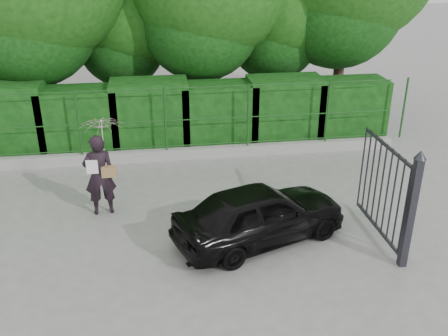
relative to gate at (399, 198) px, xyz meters
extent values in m
plane|color=gray|center=(-4.60, 0.72, -1.19)|extent=(80.00, 80.00, 0.00)
cube|color=#9E9E99|center=(-4.60, 5.22, -1.04)|extent=(14.00, 0.25, 0.30)
cylinder|color=#1A4718|center=(-6.50, 5.22, 0.01)|extent=(0.06, 0.06, 1.80)
cylinder|color=#1A4718|center=(-4.20, 5.22, 0.01)|extent=(0.06, 0.06, 1.80)
cylinder|color=#1A4718|center=(-1.90, 5.22, 0.01)|extent=(0.06, 0.06, 1.80)
cylinder|color=#1A4718|center=(0.40, 5.22, 0.01)|extent=(0.06, 0.06, 1.80)
cylinder|color=#1A4718|center=(2.70, 5.22, 0.01)|extent=(0.06, 0.06, 1.80)
cylinder|color=#1A4718|center=(-4.60, 5.22, -0.79)|extent=(13.60, 0.03, 0.03)
cylinder|color=#1A4718|center=(-4.60, 5.22, -0.04)|extent=(13.60, 0.03, 0.03)
cylinder|color=#1A4718|center=(-4.60, 5.22, 0.86)|extent=(13.60, 0.03, 0.03)
cube|color=black|center=(-8.60, 6.22, -0.15)|extent=(2.20, 1.20, 2.08)
cube|color=black|center=(-6.60, 6.22, -0.25)|extent=(2.20, 1.20, 1.87)
cube|color=black|center=(-4.60, 6.22, -0.18)|extent=(2.20, 1.20, 2.02)
cube|color=black|center=(-2.60, 6.22, -0.26)|extent=(2.20, 1.20, 1.86)
cube|color=black|center=(-0.60, 6.22, -0.20)|extent=(2.20, 1.20, 1.97)
cube|color=black|center=(1.40, 6.22, -0.27)|extent=(2.20, 1.20, 1.84)
cylinder|color=black|center=(-7.60, 7.92, 1.06)|extent=(0.36, 0.36, 4.50)
cylinder|color=black|center=(-5.10, 9.22, 0.44)|extent=(0.36, 0.36, 3.25)
sphere|color=#14470F|center=(-5.10, 9.22, 2.39)|extent=(3.90, 3.90, 3.90)
cylinder|color=black|center=(-2.60, 8.22, 0.94)|extent=(0.36, 0.36, 4.25)
cylinder|color=black|center=(-0.10, 8.92, 0.56)|extent=(0.36, 0.36, 3.50)
sphere|color=#14470F|center=(-0.10, 8.92, 2.66)|extent=(4.20, 4.20, 4.20)
cylinder|color=black|center=(1.90, 8.52, 1.19)|extent=(0.36, 0.36, 4.75)
cube|color=#24242B|center=(0.00, -0.48, -0.09)|extent=(0.14, 0.14, 2.20)
cone|color=#24242B|center=(0.00, -0.48, 1.09)|extent=(0.22, 0.22, 0.16)
cube|color=#24242B|center=(0.00, 0.67, -1.04)|extent=(0.05, 2.00, 0.06)
cube|color=#24242B|center=(0.00, 0.67, 0.76)|extent=(0.05, 2.00, 0.06)
cylinder|color=#24242B|center=(0.00, -0.28, -0.14)|extent=(0.04, 0.04, 1.90)
cylinder|color=#24242B|center=(0.00, -0.03, -0.14)|extent=(0.04, 0.04, 1.90)
cylinder|color=#24242B|center=(0.00, 0.22, -0.14)|extent=(0.04, 0.04, 1.90)
cylinder|color=#24242B|center=(0.00, 0.47, -0.14)|extent=(0.04, 0.04, 1.90)
cylinder|color=#24242B|center=(0.00, 0.72, -0.14)|extent=(0.04, 0.04, 1.90)
cylinder|color=#24242B|center=(0.00, 0.97, -0.14)|extent=(0.04, 0.04, 1.90)
cylinder|color=#24242B|center=(0.00, 1.22, -0.14)|extent=(0.04, 0.04, 1.90)
cylinder|color=#24242B|center=(0.00, 1.47, -0.14)|extent=(0.04, 0.04, 1.90)
cylinder|color=#24242B|center=(0.00, 1.72, -0.14)|extent=(0.04, 0.04, 1.90)
imported|color=black|center=(-5.75, 2.41, -0.25)|extent=(0.74, 0.54, 1.87)
imported|color=#F6BDD7|center=(-5.60, 2.46, 0.59)|extent=(0.95, 0.97, 0.87)
cube|color=olive|center=(-5.53, 2.33, -0.14)|extent=(0.32, 0.15, 0.24)
cube|color=white|center=(-5.87, 2.29, 0.00)|extent=(0.25, 0.02, 0.32)
imported|color=black|center=(-2.49, 0.80, -0.58)|extent=(3.86, 2.59, 1.22)
camera|label=1|loc=(-4.46, -7.77, 4.42)|focal=40.00mm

